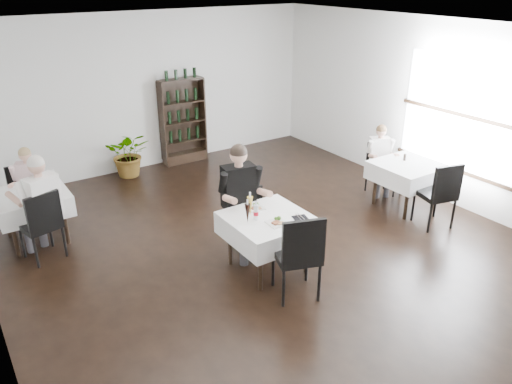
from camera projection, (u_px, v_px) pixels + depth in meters
room_shell at (288, 159)px, 6.27m from camera, size 9.00×9.00×9.00m
window_right at (461, 117)px, 8.02m from camera, size 0.06×2.30×1.85m
wine_shelf at (183, 122)px, 10.12m from camera, size 0.90×0.28×1.75m
main_table at (268, 227)px, 6.47m from camera, size 1.03×1.03×0.77m
left_table at (32, 202)px, 7.16m from camera, size 0.98×0.98×0.77m
right_table at (407, 172)px, 8.22m from camera, size 0.98×0.98×0.77m
potted_tree at (129, 154)px, 9.55m from camera, size 1.03×0.98×0.90m
main_chair_far at (250, 214)px, 7.06m from camera, size 0.54×0.54×0.90m
main_chair_near at (299, 252)px, 5.86m from camera, size 0.66×0.66×1.13m
left_chair_far at (25, 190)px, 7.78m from camera, size 0.48×0.48×0.93m
left_chair_near at (42, 221)px, 6.70m from camera, size 0.57×0.57×1.02m
right_chair_far at (380, 165)px, 8.80m from camera, size 0.54×0.54×0.92m
right_chair_near at (440, 191)px, 7.55m from camera, size 0.60×0.60×1.07m
diner_main at (241, 193)px, 6.73m from camera, size 0.64×0.66×1.59m
diner_left_far at (29, 182)px, 7.56m from camera, size 0.55×0.58×1.26m
diner_left_near at (40, 199)px, 6.68m from camera, size 0.66×0.70×1.50m
diner_right_far at (380, 154)px, 8.73m from camera, size 0.56×0.59×1.24m
plate_far at (255, 208)px, 6.62m from camera, size 0.21×0.21×0.07m
plate_near at (277, 222)px, 6.24m from camera, size 0.24×0.24×0.07m
pilsner_dark at (248, 213)px, 6.21m from camera, size 0.07×0.07×0.32m
pilsner_lager at (250, 206)px, 6.39m from camera, size 0.08×0.08×0.33m
coke_bottle at (256, 212)px, 6.30m from camera, size 0.07×0.07×0.26m
napkin_cutlery at (300, 217)px, 6.38m from camera, size 0.21×0.20×0.02m
pepper_mill at (405, 157)px, 8.28m from camera, size 0.05×0.05×0.11m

